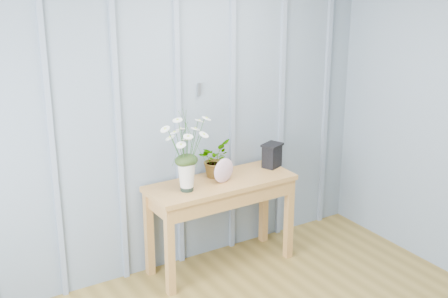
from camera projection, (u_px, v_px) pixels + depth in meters
room_shell at (247, 50)px, 3.42m from camera, size 4.00×4.50×2.50m
sideboard at (221, 194)px, 4.96m from camera, size 1.20×0.45×0.75m
daisy_vase at (186, 141)px, 4.61m from camera, size 0.44×0.34×0.63m
spider_plant at (214, 159)px, 4.98m from camera, size 0.35×0.35×0.29m
felt_disc_vessel at (224, 170)px, 4.86m from camera, size 0.20×0.09×0.20m
carved_box at (272, 155)px, 5.19m from camera, size 0.20×0.18×0.20m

